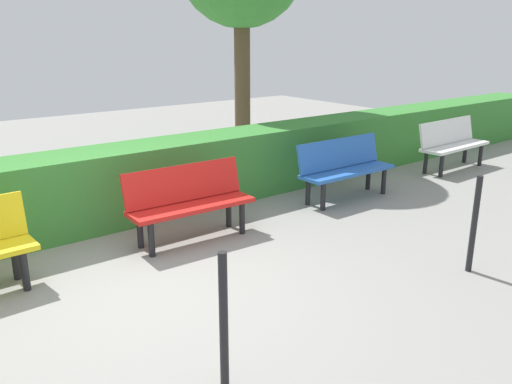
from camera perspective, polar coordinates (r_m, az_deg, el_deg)
The scene contains 7 objects.
ground_plane at distance 5.11m, azimuth -12.23°, elevation -10.36°, with size 22.67×22.67×0.00m, color gray.
bench_white at distance 9.81m, azimuth 20.56°, elevation 5.13°, with size 1.57×0.50×0.86m.
bench_blue at distance 7.62m, azimuth 9.60°, elevation 2.83°, with size 1.56×0.48×0.86m.
bench_red at distance 6.06m, azimuth -7.33°, elevation -0.80°, with size 1.49×0.53×0.86m.
hedge_row at distance 7.04m, azimuth -10.85°, elevation 1.48°, with size 18.67×0.78×0.94m, color #387F33.
railing_post_mid at distance 5.61m, azimuth 22.68°, elevation -3.29°, with size 0.06×0.06×1.00m, color black.
railing_post_far at distance 3.53m, azimuth -3.54°, elevation -14.02°, with size 0.06×0.06×1.00m, color black.
Camera 1 is at (1.86, 4.16, 2.32)m, focal length 36.70 mm.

